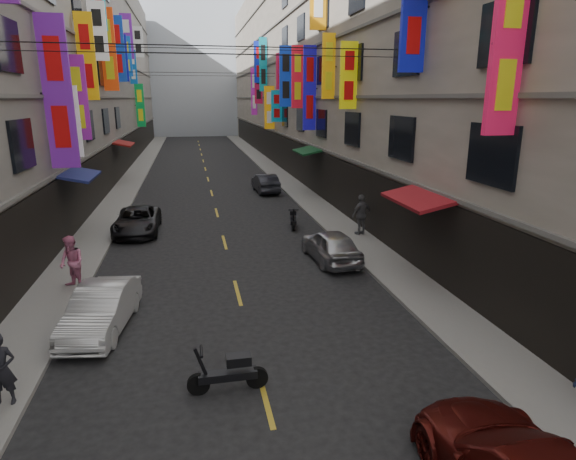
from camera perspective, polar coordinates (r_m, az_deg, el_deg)
name	(u,v)px	position (r m, az deg, el deg)	size (l,w,h in m)	color
sidewalk_left	(131,181)	(39.88, -18.14, 5.54)	(2.00, 90.00, 0.12)	slate
sidewalk_right	(281,176)	(40.28, -0.86, 6.39)	(2.00, 90.00, 0.12)	slate
building_row_left	(31,52)	(40.65, -28.14, 18.09)	(10.14, 90.00, 19.00)	gray
building_row_right	(353,58)	(41.43, 7.76, 19.59)	(10.14, 90.00, 19.00)	#AEA192
haze_block	(193,70)	(89.24, -11.17, 18.08)	(18.00, 8.00, 22.00)	#ACB4C0
shop_signage	(205,54)	(32.36, -9.87, 19.90)	(14.00, 55.00, 11.86)	#0F5DB0
street_awnings	(192,171)	(23.35, -11.27, 6.85)	(13.99, 35.20, 0.41)	#144E25
overhead_cables	(210,49)	(27.25, -9.21, 20.36)	(14.00, 38.04, 1.24)	black
lane_markings	(210,186)	(36.68, -9.27, 5.22)	(0.12, 80.20, 0.01)	gold
scooter_crossing	(229,373)	(11.21, -6.99, -16.48)	(1.80, 0.50, 1.14)	black
scooter_far_right	(293,219)	(24.28, 0.62, 1.31)	(0.61, 1.79, 1.14)	black
car_left_mid	(101,309)	(14.61, -21.26, -8.71)	(1.34, 3.85, 1.27)	silver
car_left_far	(137,221)	(24.37, -17.43, 1.06)	(2.02, 4.39, 1.22)	black
car_right_mid	(331,245)	(19.30, 5.09, -1.83)	(1.54, 3.83, 1.31)	#B3B3B8
car_right_far	(265,183)	(33.61, -2.70, 5.58)	(1.35, 3.86, 1.27)	#282A31
pedestrian_lnear	(1,370)	(11.94, -30.85, -14.02)	(0.57, 0.53, 1.58)	black
pedestrian_lfar	(72,263)	(17.65, -24.25, -3.54)	(0.88, 0.60, 1.81)	pink
pedestrian_rfar	(361,215)	(22.76, 8.69, 1.82)	(1.12, 0.64, 1.91)	#5B5A5D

